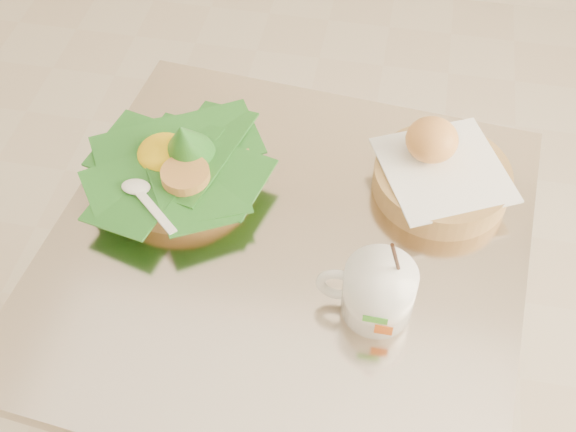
% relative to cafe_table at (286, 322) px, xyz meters
% --- Properties ---
extents(floor, '(3.60, 3.60, 0.00)m').
position_rel_cafe_table_xyz_m(floor, '(-0.15, 0.04, -0.53)').
color(floor, beige).
rests_on(floor, ground).
extents(cafe_table, '(0.77, 0.77, 0.75)m').
position_rel_cafe_table_xyz_m(cafe_table, '(0.00, 0.00, 0.00)').
color(cafe_table, gray).
rests_on(cafe_table, floor).
extents(rice_basket, '(0.28, 0.28, 0.14)m').
position_rel_cafe_table_xyz_m(rice_basket, '(-0.19, 0.10, 0.26)').
color(rice_basket, '#B0824B').
rests_on(rice_basket, cafe_table).
extents(bread_basket, '(0.24, 0.24, 0.11)m').
position_rel_cafe_table_xyz_m(bread_basket, '(0.21, 0.16, 0.25)').
color(bread_basket, '#B0824B').
rests_on(bread_basket, cafe_table).
extents(coffee_mug, '(0.14, 0.10, 0.17)m').
position_rel_cafe_table_xyz_m(coffee_mug, '(0.14, -0.08, 0.27)').
color(coffee_mug, white).
rests_on(coffee_mug, cafe_table).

